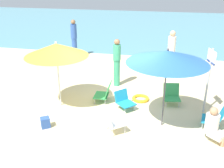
% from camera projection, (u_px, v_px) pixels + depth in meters
% --- Properties ---
extents(ground_plane, '(40.00, 40.00, 0.00)m').
position_uv_depth(ground_plane, '(110.00, 106.00, 8.04)').
color(ground_plane, beige).
extents(sea_water, '(40.00, 16.00, 0.01)m').
position_uv_depth(sea_water, '(147.00, 26.00, 20.11)').
color(sea_water, '#5693A3').
rests_on(sea_water, ground_plane).
extents(umbrella_blue, '(2.02, 2.02, 2.12)m').
position_uv_depth(umbrella_blue, '(167.00, 57.00, 6.32)').
color(umbrella_blue, '#4C4C51').
rests_on(umbrella_blue, ground_plane).
extents(umbrella_yellow, '(1.82, 1.82, 2.00)m').
position_uv_depth(umbrella_yellow, '(56.00, 50.00, 7.44)').
color(umbrella_yellow, silver).
rests_on(umbrella_yellow, ground_plane).
extents(beach_chair_a, '(0.60, 0.58, 0.58)m').
position_uv_depth(beach_chair_a, '(215.00, 118.00, 6.82)').
color(beach_chair_a, teal).
rests_on(beach_chair_a, ground_plane).
extents(beach_chair_b, '(0.70, 0.69, 0.66)m').
position_uv_depth(beach_chair_b, '(112.00, 121.00, 6.60)').
color(beach_chair_b, white).
rests_on(beach_chair_b, ground_plane).
extents(beach_chair_c, '(0.72, 0.72, 0.53)m').
position_uv_depth(beach_chair_c, '(124.00, 100.00, 7.83)').
color(beach_chair_c, teal).
rests_on(beach_chair_c, ground_plane).
extents(beach_chair_d, '(0.57, 0.58, 0.61)m').
position_uv_depth(beach_chair_d, '(172.00, 94.00, 8.13)').
color(beach_chair_d, '#33934C').
rests_on(beach_chair_d, ground_plane).
extents(beach_chair_e, '(0.54, 0.57, 0.64)m').
position_uv_depth(beach_chair_e, '(105.00, 92.00, 8.23)').
color(beach_chair_e, '#33934C').
rests_on(beach_chair_e, ground_plane).
extents(person_a, '(0.28, 0.28, 1.77)m').
position_uv_depth(person_a, '(74.00, 38.00, 12.38)').
color(person_a, '#2D519E').
rests_on(person_a, ground_plane).
extents(person_b, '(0.29, 0.29, 1.81)m').
position_uv_depth(person_b, '(171.00, 54.00, 9.98)').
color(person_b, silver).
rests_on(person_b, ground_plane).
extents(person_c, '(0.54, 0.52, 0.88)m').
position_uv_depth(person_c, '(214.00, 125.00, 6.27)').
color(person_c, silver).
rests_on(person_c, ground_plane).
extents(person_d, '(0.27, 0.27, 1.70)m').
position_uv_depth(person_d, '(117.00, 62.00, 9.20)').
color(person_d, '#389970').
rests_on(person_d, ground_plane).
extents(warning_sign, '(0.16, 0.47, 1.92)m').
position_uv_depth(warning_sign, '(209.00, 72.00, 7.23)').
color(warning_sign, '#ADADB2').
rests_on(warning_sign, ground_plane).
extents(swim_ring, '(0.55, 0.55, 0.10)m').
position_uv_depth(swim_ring, '(141.00, 98.00, 8.43)').
color(swim_ring, yellow).
rests_on(swim_ring, ground_plane).
extents(beach_bag, '(0.30, 0.30, 0.29)m').
position_uv_depth(beach_bag, '(45.00, 122.00, 6.90)').
color(beach_bag, '#2D519E').
rests_on(beach_bag, ground_plane).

